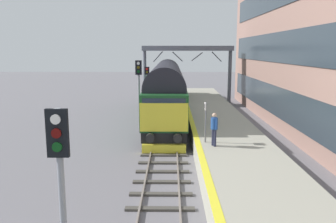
% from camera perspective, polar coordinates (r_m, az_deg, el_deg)
% --- Properties ---
extents(ground_plane, '(140.00, 140.00, 0.00)m').
position_cam_1_polar(ground_plane, '(21.20, -0.55, -5.30)').
color(ground_plane, slate).
rests_on(ground_plane, ground).
extents(track_main, '(2.50, 60.00, 0.15)m').
position_cam_1_polar(track_main, '(21.18, -0.55, -5.16)').
color(track_main, gray).
rests_on(track_main, ground).
extents(station_platform, '(4.00, 44.00, 1.01)m').
position_cam_1_polar(station_platform, '(21.31, 9.20, -3.96)').
color(station_platform, '#A6A392').
rests_on(station_platform, ground).
extents(diesel_locomotive, '(2.74, 20.01, 4.68)m').
position_cam_1_polar(diesel_locomotive, '(28.40, -0.25, 3.76)').
color(diesel_locomotive, black).
rests_on(diesel_locomotive, ground).
extents(signal_post_near, '(0.44, 0.22, 4.50)m').
position_cam_1_polar(signal_post_near, '(7.59, -17.27, -11.57)').
color(signal_post_near, gray).
rests_on(signal_post_near, ground).
extents(signal_post_mid, '(0.44, 0.22, 4.94)m').
position_cam_1_polar(signal_post_mid, '(24.14, -4.85, 4.18)').
color(signal_post_mid, gray).
rests_on(signal_post_mid, ground).
extents(signal_post_far, '(0.44, 0.22, 4.11)m').
position_cam_1_polar(signal_post_far, '(32.34, -3.47, 4.68)').
color(signal_post_far, gray).
rests_on(signal_post_far, ground).
extents(platform_number_sign, '(0.10, 0.44, 2.03)m').
position_cam_1_polar(platform_number_sign, '(17.46, 6.21, -0.78)').
color(platform_number_sign, slate).
rests_on(platform_number_sign, station_platform).
extents(waiting_passenger, '(0.45, 0.48, 1.64)m').
position_cam_1_polar(waiting_passenger, '(16.89, 7.65, -2.43)').
color(waiting_passenger, '#272A41').
rests_on(waiting_passenger, station_platform).
extents(overhead_footbridge, '(9.30, 2.00, 6.07)m').
position_cam_1_polar(overhead_footbridge, '(36.20, 3.22, 9.74)').
color(overhead_footbridge, slate).
rests_on(overhead_footbridge, ground).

